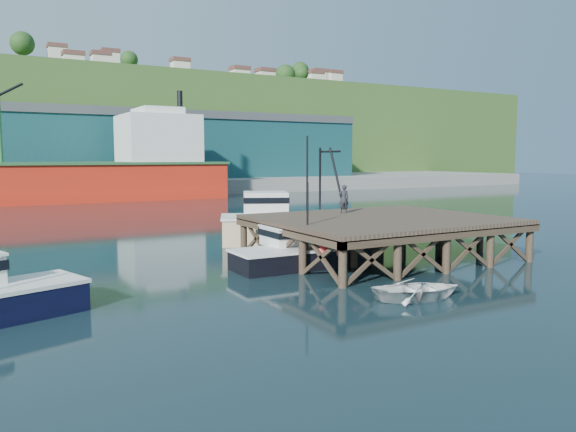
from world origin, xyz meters
TOP-DOWN VIEW (x-y plane):
  - ground at (0.00, 0.00)m, footprint 300.00×300.00m
  - wharf at (5.50, -0.19)m, footprint 12.00×10.00m
  - far_quay at (0.00, 70.00)m, footprint 160.00×40.00m
  - warehouse_mid at (0.00, 65.00)m, footprint 28.00×16.00m
  - warehouse_right at (30.00, 65.00)m, footprint 30.00×16.00m
  - cargo_ship at (-8.46, 48.00)m, footprint 55.50×10.00m
  - hillside at (0.00, 100.00)m, footprint 220.00×50.00m
  - boat_black at (0.47, 0.02)m, footprint 6.67×5.64m
  - trawler at (4.30, 6.50)m, footprint 10.34×7.14m
  - dinghy at (1.19, -7.55)m, footprint 3.89×3.21m
  - dockworker at (5.06, 2.76)m, footprint 0.68×0.56m

SIDE VIEW (x-z plane):
  - ground at x=0.00m, z-range 0.00..0.00m
  - dinghy at x=1.19m, z-range 0.00..0.70m
  - boat_black at x=0.47m, z-range -1.30..2.81m
  - far_quay at x=0.00m, z-range 0.00..2.00m
  - trawler at x=4.30m, z-range -1.92..4.62m
  - wharf at x=5.50m, z-range 0.63..3.25m
  - dockworker at x=5.06m, z-range 2.12..3.71m
  - cargo_ship at x=-8.46m, z-range -3.56..10.19m
  - warehouse_mid at x=0.00m, z-range 2.00..11.00m
  - warehouse_right at x=30.00m, z-range 2.00..11.00m
  - hillside at x=0.00m, z-range 0.00..22.00m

